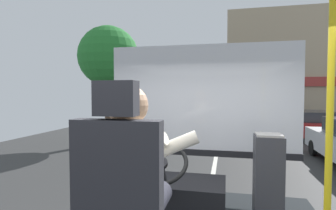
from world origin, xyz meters
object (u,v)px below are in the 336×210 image
(handrail_pole, at_px, (329,143))
(parked_car_blue, at_px, (282,114))
(fare_box, at_px, (268,179))
(steering_console, at_px, (172,197))
(parked_car_red, at_px, (312,124))
(bus_driver, at_px, (132,173))

(handrail_pole, bearing_deg, parked_car_blue, 80.00)
(handrail_pole, relative_size, fare_box, 2.17)
(steering_console, distance_m, parked_car_blue, 17.47)
(parked_car_red, bearing_deg, steering_console, -112.33)
(parked_car_blue, bearing_deg, bus_driver, -103.44)
(bus_driver, distance_m, steering_console, 1.32)
(parked_car_red, bearing_deg, bus_driver, -110.32)
(bus_driver, xyz_separation_m, parked_car_red, (4.43, 11.97, -0.96))
(fare_box, bearing_deg, steering_console, -173.66)
(bus_driver, bearing_deg, parked_car_blue, 76.56)
(handrail_pole, xyz_separation_m, parked_car_blue, (3.12, 17.69, -1.11))
(parked_car_blue, bearing_deg, fare_box, -101.30)
(steering_console, relative_size, parked_car_blue, 0.25)
(parked_car_blue, bearing_deg, handrail_pole, -100.00)
(steering_console, xyz_separation_m, fare_box, (0.96, 0.11, 0.23))
(bus_driver, bearing_deg, fare_box, 53.07)
(bus_driver, bearing_deg, handrail_pole, 18.76)
(parked_car_red, distance_m, parked_car_blue, 6.13)
(handrail_pole, height_order, parked_car_blue, handrail_pole)
(bus_driver, bearing_deg, steering_console, 90.00)
(bus_driver, distance_m, fare_box, 1.65)
(fare_box, xyz_separation_m, parked_car_blue, (3.36, 16.82, -0.58))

